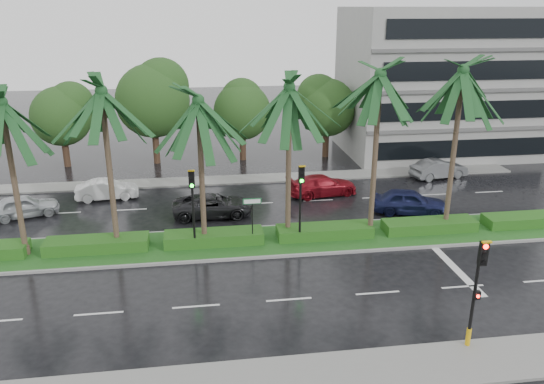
{
  "coord_description": "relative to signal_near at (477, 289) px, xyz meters",
  "views": [
    {
      "loc": [
        -3.54,
        -24.84,
        12.03
      ],
      "look_at": [
        0.18,
        1.5,
        2.69
      ],
      "focal_mm": 35.0,
      "sensor_mm": 36.0,
      "label": 1
    }
  ],
  "objects": [
    {
      "name": "car_red",
      "position": [
        -1.5,
        17.41,
        -1.82
      ],
      "size": [
        2.67,
        4.97,
        1.37
      ],
      "primitive_type": "imported",
      "rotation": [
        0.0,
        0.0,
        1.74
      ],
      "color": "maroon",
      "rests_on": "ground"
    },
    {
      "name": "signal_near",
      "position": [
        0.0,
        0.0,
        0.0
      ],
      "size": [
        0.34,
        0.45,
        4.36
      ],
      "color": "black",
      "rests_on": "near_sidewalk"
    },
    {
      "name": "car_silver",
      "position": [
        -20.19,
        16.09,
        -1.82
      ],
      "size": [
        2.88,
        4.33,
        1.37
      ],
      "primitive_type": "imported",
      "rotation": [
        0.0,
        0.0,
        1.92
      ],
      "color": "#B8BCC0",
      "rests_on": "ground"
    },
    {
      "name": "building",
      "position": [
        11.0,
        27.39,
        3.5
      ],
      "size": [
        16.0,
        10.0,
        12.0
      ],
      "primitive_type": "cube",
      "color": "gray",
      "rests_on": "ground"
    },
    {
      "name": "car_blue",
      "position": [
        3.0,
        13.39,
        -1.74
      ],
      "size": [
        2.96,
        4.79,
        1.52
      ],
      "primitive_type": "imported",
      "rotation": [
        0.0,
        0.0,
        1.29
      ],
      "color": "#171C47",
      "rests_on": "ground"
    },
    {
      "name": "hedge",
      "position": [
        -6.0,
        10.39,
        -2.05
      ],
      "size": [
        35.2,
        1.4,
        0.6
      ],
      "color": "#164E16",
      "rests_on": "median"
    },
    {
      "name": "ground",
      "position": [
        -6.0,
        9.39,
        -2.5
      ],
      "size": [
        120.0,
        120.0,
        0.0
      ],
      "primitive_type": "plane",
      "color": "black",
      "rests_on": "ground"
    },
    {
      "name": "street_sign",
      "position": [
        -7.0,
        9.87,
        -0.38
      ],
      "size": [
        0.95,
        0.09,
        2.6
      ],
      "color": "black",
      "rests_on": "median"
    },
    {
      "name": "signal_median_left",
      "position": [
        -10.0,
        9.69,
        0.49
      ],
      "size": [
        0.34,
        0.42,
        4.36
      ],
      "color": "black",
      "rests_on": "median"
    },
    {
      "name": "car_darkgrey",
      "position": [
        -8.91,
        14.64,
        -1.83
      ],
      "size": [
        2.24,
        4.83,
        1.34
      ],
      "primitive_type": "imported",
      "rotation": [
        0.0,
        0.0,
        1.57
      ],
      "color": "black",
      "rests_on": "ground"
    },
    {
      "name": "bg_trees",
      "position": [
        -6.01,
        26.98,
        2.25
      ],
      "size": [
        32.89,
        5.77,
        8.33
      ],
      "color": "#3B291B",
      "rests_on": "ground"
    },
    {
      "name": "lane_markings",
      "position": [
        -2.96,
        8.96,
        -2.5
      ],
      "size": [
        34.0,
        13.06,
        0.01
      ],
      "color": "silver",
      "rests_on": "ground"
    },
    {
      "name": "palm_row",
      "position": [
        -7.24,
        10.41,
        5.17
      ],
      "size": [
        26.3,
        4.2,
        9.61
      ],
      "color": "#423626",
      "rests_on": "median"
    },
    {
      "name": "signal_median_right",
      "position": [
        -4.5,
        9.69,
        0.49
      ],
      "size": [
        0.34,
        0.42,
        4.36
      ],
      "color": "black",
      "rests_on": "median"
    },
    {
      "name": "far_sidewalk",
      "position": [
        -6.0,
        21.39,
        -2.44
      ],
      "size": [
        40.0,
        2.0,
        0.12
      ],
      "primitive_type": "cube",
      "color": "slate",
      "rests_on": "ground"
    },
    {
      "name": "median",
      "position": [
        -6.0,
        10.39,
        -2.42
      ],
      "size": [
        36.0,
        4.0,
        0.15
      ],
      "color": "gray",
      "rests_on": "ground"
    },
    {
      "name": "car_white",
      "position": [
        -15.69,
        18.61,
        -1.85
      ],
      "size": [
        1.76,
        4.08,
        1.31
      ],
      "primitive_type": "imported",
      "rotation": [
        0.0,
        0.0,
        1.67
      ],
      "color": "silver",
      "rests_on": "ground"
    },
    {
      "name": "car_grey",
      "position": [
        7.9,
        19.88,
        -1.8
      ],
      "size": [
        2.3,
        4.45,
        1.4
      ],
      "primitive_type": "imported",
      "rotation": [
        0.0,
        0.0,
        1.77
      ],
      "color": "#4F5153",
      "rests_on": "ground"
    },
    {
      "name": "near_sidewalk",
      "position": [
        -6.0,
        -0.81,
        -2.44
      ],
      "size": [
        40.0,
        2.4,
        0.12
      ],
      "primitive_type": "cube",
      "color": "slate",
      "rests_on": "ground"
    }
  ]
}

